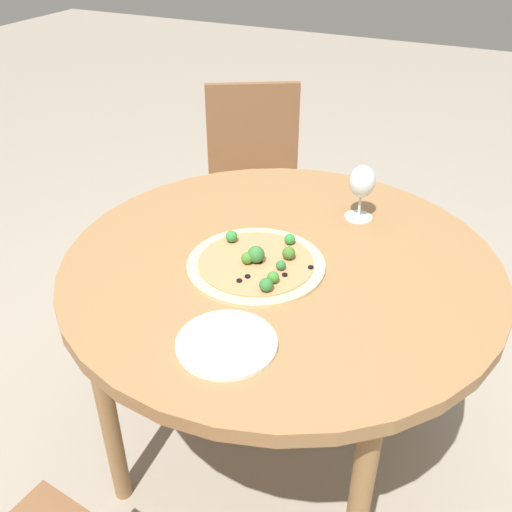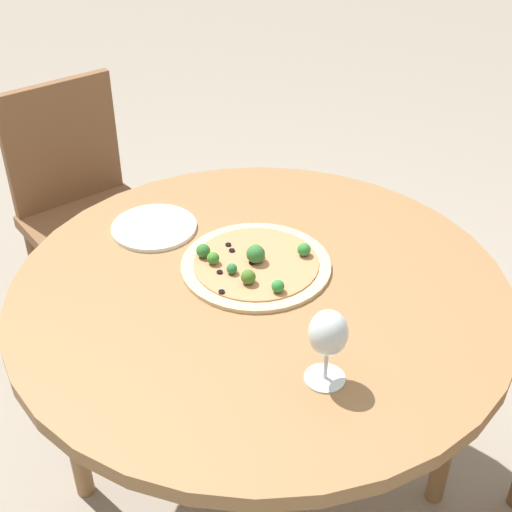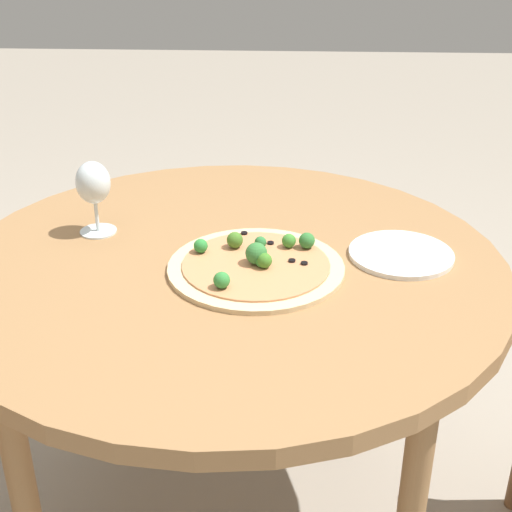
{
  "view_description": "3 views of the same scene",
  "coord_description": "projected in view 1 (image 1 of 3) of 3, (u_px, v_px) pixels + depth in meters",
  "views": [
    {
      "loc": [
        -1.13,
        -0.47,
        1.53
      ],
      "look_at": [
        -0.06,
        0.04,
        0.77
      ],
      "focal_mm": 40.0,
      "sensor_mm": 36.0,
      "label": 1
    },
    {
      "loc": [
        0.9,
        -0.88,
        1.7
      ],
      "look_at": [
        -0.06,
        0.04,
        0.77
      ],
      "focal_mm": 50.0,
      "sensor_mm": 36.0,
      "label": 2
    },
    {
      "loc": [
        -0.12,
        1.27,
        1.39
      ],
      "look_at": [
        -0.06,
        0.04,
        0.77
      ],
      "focal_mm": 50.0,
      "sensor_mm": 36.0,
      "label": 3
    }
  ],
  "objects": [
    {
      "name": "pizza",
      "position": [
        257.0,
        263.0,
        1.42
      ],
      "size": [
        0.35,
        0.35,
        0.06
      ],
      "color": "#DBBC89",
      "rests_on": "dining_table"
    },
    {
      "name": "plate_near",
      "position": [
        227.0,
        343.0,
        1.18
      ],
      "size": [
        0.21,
        0.21,
        0.01
      ],
      "color": "white",
      "rests_on": "dining_table"
    },
    {
      "name": "dining_table",
      "position": [
        280.0,
        280.0,
        1.49
      ],
      "size": [
        1.12,
        1.12,
        0.74
      ],
      "color": "olive",
      "rests_on": "ground_plane"
    },
    {
      "name": "ground_plane",
      "position": [
        276.0,
        448.0,
        1.86
      ],
      "size": [
        12.0,
        12.0,
        0.0
      ],
      "primitive_type": "plane",
      "color": "gray"
    },
    {
      "name": "chair",
      "position": [
        255.0,
        187.0,
        2.36
      ],
      "size": [
        0.55,
        0.55,
        0.89
      ],
      "rotation": [
        0.0,
        0.0,
        -1.05
      ],
      "color": "brown",
      "rests_on": "ground_plane"
    },
    {
      "name": "wine_glass",
      "position": [
        362.0,
        183.0,
        1.58
      ],
      "size": [
        0.08,
        0.08,
        0.16
      ],
      "color": "silver",
      "rests_on": "dining_table"
    }
  ]
}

